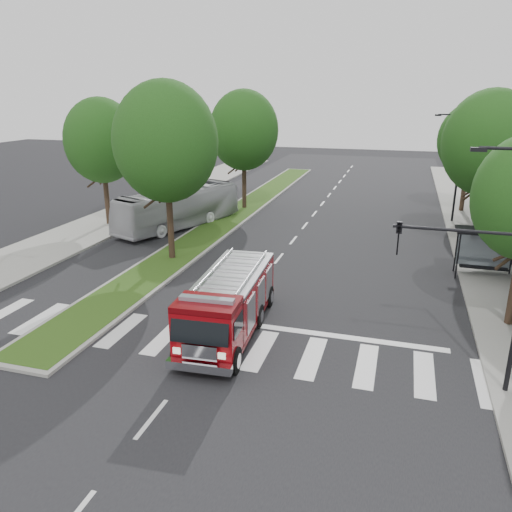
% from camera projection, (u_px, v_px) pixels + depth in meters
% --- Properties ---
extents(ground, '(140.00, 140.00, 0.00)m').
position_uv_depth(ground, '(236.00, 313.00, 22.40)').
color(ground, black).
rests_on(ground, ground).
extents(sidewalk_right, '(5.00, 80.00, 0.15)m').
position_uv_depth(sidewalk_right, '(502.00, 266.00, 28.12)').
color(sidewalk_right, gray).
rests_on(sidewalk_right, ground).
extents(sidewalk_left, '(5.00, 80.00, 0.15)m').
position_uv_depth(sidewalk_left, '(88.00, 231.00, 35.39)').
color(sidewalk_left, gray).
rests_on(sidewalk_left, ground).
extents(median, '(3.00, 50.00, 0.15)m').
position_uv_depth(median, '(237.00, 213.00, 40.39)').
color(median, gray).
rests_on(median, ground).
extents(bus_shelter, '(3.20, 1.60, 2.61)m').
position_uv_depth(bus_shelter, '(487.00, 240.00, 26.17)').
color(bus_shelter, black).
rests_on(bus_shelter, ground).
extents(tree_right_mid, '(5.60, 5.60, 9.72)m').
position_uv_depth(tree_right_mid, '(490.00, 143.00, 30.03)').
color(tree_right_mid, black).
rests_on(tree_right_mid, ground).
extents(tree_right_far, '(5.00, 5.00, 8.73)m').
position_uv_depth(tree_right_far, '(470.00, 140.00, 39.34)').
color(tree_right_far, black).
rests_on(tree_right_far, ground).
extents(tree_median_near, '(5.80, 5.80, 10.16)m').
position_uv_depth(tree_median_near, '(166.00, 142.00, 27.35)').
color(tree_median_near, black).
rests_on(tree_median_near, ground).
extents(tree_median_far, '(5.60, 5.60, 9.72)m').
position_uv_depth(tree_median_far, '(244.00, 130.00, 40.20)').
color(tree_median_far, black).
rests_on(tree_median_far, ground).
extents(tree_left_mid, '(5.20, 5.20, 9.16)m').
position_uv_depth(tree_left_mid, '(101.00, 141.00, 35.18)').
color(tree_left_mid, black).
rests_on(tree_left_mid, ground).
extents(streetlight_right_near, '(4.08, 0.22, 8.00)m').
position_uv_depth(streetlight_right_near, '(496.00, 257.00, 15.17)').
color(streetlight_right_near, black).
rests_on(streetlight_right_near, ground).
extents(streetlight_right_far, '(2.11, 0.20, 8.00)m').
position_uv_depth(streetlight_right_far, '(457.00, 163.00, 36.43)').
color(streetlight_right_far, black).
rests_on(streetlight_right_far, ground).
extents(fire_engine, '(2.77, 7.83, 2.67)m').
position_uv_depth(fire_engine, '(229.00, 304.00, 20.19)').
color(fire_engine, '#580408').
rests_on(fire_engine, ground).
extents(city_bus, '(6.13, 10.76, 2.95)m').
position_uv_depth(city_bus, '(179.00, 207.00, 36.15)').
color(city_bus, '#BCBCC1').
rests_on(city_bus, ground).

